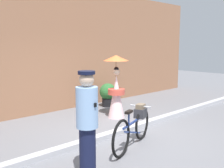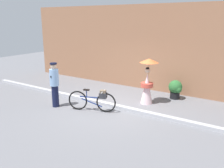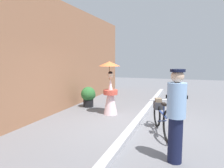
{
  "view_description": "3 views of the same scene",
  "coord_description": "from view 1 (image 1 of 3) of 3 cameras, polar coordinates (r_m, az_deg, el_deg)",
  "views": [
    {
      "loc": [
        -4.18,
        -4.29,
        2.1
      ],
      "look_at": [
        -0.06,
        0.16,
        1.2
      ],
      "focal_mm": 42.02,
      "sensor_mm": 36.0,
      "label": 1
    },
    {
      "loc": [
        4.88,
        -7.38,
        3.3
      ],
      "look_at": [
        -0.06,
        0.17,
        0.86
      ],
      "focal_mm": 38.75,
      "sensor_mm": 36.0,
      "label": 2
    },
    {
      "loc": [
        -5.64,
        -1.29,
        1.89
      ],
      "look_at": [
        -0.09,
        0.67,
        1.19
      ],
      "focal_mm": 33.44,
      "sensor_mm": 36.0,
      "label": 3
    }
  ],
  "objects": [
    {
      "name": "person_officer",
      "position": [
        4.1,
        -5.42,
        -8.33
      ],
      "size": [
        0.34,
        0.38,
        1.72
      ],
      "color": "#141938",
      "rests_on": "ground_plane"
    },
    {
      "name": "potted_plant_by_door",
      "position": [
        9.03,
        -0.79,
        -2.13
      ],
      "size": [
        0.59,
        0.57,
        0.81
      ],
      "color": "black",
      "rests_on": "ground_plane"
    },
    {
      "name": "bicycle_near_officer",
      "position": [
        5.55,
        4.87,
        -9.01
      ],
      "size": [
        1.73,
        0.71,
        0.83
      ],
      "color": "black",
      "rests_on": "ground_plane"
    },
    {
      "name": "sidewalk_curb",
      "position": [
        6.32,
        1.39,
        -10.39
      ],
      "size": [
        14.0,
        0.2,
        0.12
      ],
      "primitive_type": "cube",
      "color": "#B2B2B7",
      "rests_on": "ground_plane"
    },
    {
      "name": "ground_plane",
      "position": [
        6.34,
        1.39,
        -10.9
      ],
      "size": [
        30.0,
        30.0,
        0.0
      ],
      "primitive_type": "plane",
      "color": "slate"
    },
    {
      "name": "building_wall",
      "position": [
        8.53,
        -13.61,
        7.4
      ],
      "size": [
        14.0,
        0.4,
        3.96
      ],
      "primitive_type": "cube",
      "color": "#9E6B4C",
      "rests_on": "ground_plane"
    },
    {
      "name": "person_with_parasol",
      "position": [
        7.57,
        0.94,
        -0.8
      ],
      "size": [
        0.73,
        0.73,
        1.82
      ],
      "color": "silver",
      "rests_on": "ground_plane"
    }
  ]
}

